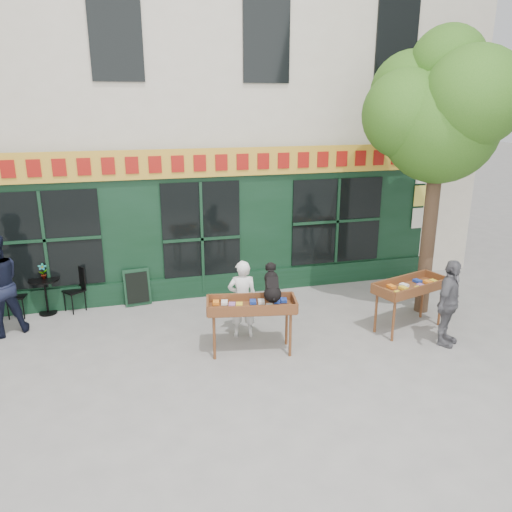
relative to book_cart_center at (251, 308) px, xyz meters
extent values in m
plane|color=slate|center=(-0.38, 0.52, -0.82)|extent=(80.00, 80.00, 0.00)
cube|color=beige|center=(-0.38, 6.52, 4.18)|extent=(14.00, 7.00, 10.00)
cube|color=black|center=(-0.38, 2.94, 0.78)|extent=(11.00, 0.16, 3.20)
cube|color=gold|center=(-0.38, 2.82, 2.18)|extent=(11.00, 0.06, 0.60)
cube|color=#9A140E|center=(-0.38, 2.78, 2.18)|extent=(9.60, 0.03, 0.34)
cube|color=black|center=(-0.38, 2.84, -0.57)|extent=(11.00, 0.10, 0.50)
cube|color=black|center=(-0.38, 2.84, 0.53)|extent=(1.70, 0.05, 2.50)
cube|color=black|center=(-3.58, 2.84, 0.73)|extent=(2.20, 0.05, 2.00)
cube|color=black|center=(2.82, 2.84, 0.73)|extent=(2.20, 0.05, 2.00)
cube|color=silver|center=(5.02, 2.82, 0.68)|extent=(0.42, 0.02, 0.50)
cube|color=#E5D14C|center=(5.02, 2.82, 1.23)|extent=(0.42, 0.02, 0.50)
cube|color=silver|center=(5.02, 2.82, 1.78)|extent=(0.42, 0.02, 0.50)
cylinder|color=#382619|center=(3.92, 0.82, 0.98)|extent=(0.28, 0.28, 3.60)
sphere|color=#255714|center=(3.92, 0.82, 2.98)|extent=(2.20, 2.20, 2.20)
sphere|color=#255714|center=(4.62, 1.12, 3.28)|extent=(1.80, 1.80, 1.80)
sphere|color=#255714|center=(3.32, 1.02, 3.18)|extent=(1.70, 1.70, 1.70)
sphere|color=#255714|center=(4.12, 0.22, 3.48)|extent=(1.80, 1.80, 1.80)
sphere|color=#255714|center=(3.62, 1.42, 3.58)|extent=(1.60, 1.60, 1.60)
sphere|color=#255714|center=(4.02, 0.92, 4.08)|extent=(1.40, 1.40, 1.40)
cylinder|color=brown|center=(-0.68, -0.10, -0.42)|extent=(0.05, 0.05, 0.80)
cylinder|color=brown|center=(0.60, -0.33, -0.42)|extent=(0.05, 0.05, 0.80)
cylinder|color=brown|center=(-0.60, 0.33, -0.42)|extent=(0.05, 0.05, 0.80)
cylinder|color=brown|center=(0.68, 0.10, -0.42)|extent=(0.05, 0.05, 0.80)
cube|color=brown|center=(0.00, 0.00, 0.00)|extent=(1.58, 0.84, 0.05)
cube|color=brown|center=(-0.05, -0.29, 0.08)|extent=(1.48, 0.31, 0.18)
cube|color=brown|center=(0.05, 0.29, 0.08)|extent=(1.48, 0.31, 0.18)
cube|color=brown|center=(0.00, 0.00, 0.06)|extent=(1.35, 0.63, 0.06)
imported|color=white|center=(0.00, 0.65, -0.08)|extent=(0.60, 0.45, 1.48)
cylinder|color=brown|center=(2.60, -0.29, -0.42)|extent=(0.05, 0.05, 0.80)
cylinder|color=brown|center=(3.85, 0.09, -0.42)|extent=(0.05, 0.05, 0.80)
cylinder|color=brown|center=(2.47, 0.13, -0.42)|extent=(0.05, 0.05, 0.80)
cylinder|color=brown|center=(3.72, 0.51, -0.42)|extent=(0.05, 0.05, 0.80)
cube|color=brown|center=(3.16, 0.11, 0.00)|extent=(1.60, 0.99, 0.05)
cube|color=brown|center=(3.24, -0.17, 0.08)|extent=(1.45, 0.48, 0.18)
cube|color=brown|center=(3.08, 0.39, 0.08)|extent=(1.45, 0.48, 0.18)
cube|color=brown|center=(3.16, 0.11, 0.06)|extent=(1.36, 0.76, 0.06)
imported|color=#56565B|center=(3.46, -0.64, -0.03)|extent=(0.98, 0.87, 1.59)
cylinder|color=black|center=(-3.67, 2.72, -0.80)|extent=(0.36, 0.36, 0.03)
cylinder|color=black|center=(-3.67, 2.72, -0.44)|extent=(0.04, 0.04, 0.72)
cylinder|color=black|center=(-3.67, 2.72, -0.07)|extent=(0.60, 0.60, 0.03)
cube|color=black|center=(-4.22, 2.72, -0.37)|extent=(0.41, 0.41, 0.03)
cube|color=black|center=(-4.39, 2.75, -0.12)|extent=(0.09, 0.36, 0.50)
cylinder|color=black|center=(-4.10, 2.54, -0.60)|extent=(0.02, 0.02, 0.44)
cylinder|color=black|center=(-4.05, 2.84, -0.60)|extent=(0.02, 0.02, 0.44)
cylinder|color=black|center=(-4.39, 2.59, -0.60)|extent=(0.02, 0.02, 0.44)
cylinder|color=black|center=(-4.34, 2.89, -0.60)|extent=(0.02, 0.02, 0.44)
cube|color=black|center=(-3.12, 2.72, -0.37)|extent=(0.50, 0.50, 0.03)
cube|color=black|center=(-2.98, 2.82, -0.12)|extent=(0.23, 0.31, 0.50)
cylinder|color=black|center=(-3.33, 2.75, -0.60)|extent=(0.02, 0.02, 0.44)
cylinder|color=black|center=(-3.16, 2.51, -0.60)|extent=(0.02, 0.02, 0.44)
cylinder|color=black|center=(-3.08, 2.93, -0.60)|extent=(0.02, 0.02, 0.44)
cylinder|color=black|center=(-2.91, 2.68, -0.60)|extent=(0.02, 0.02, 0.44)
imported|color=gray|center=(-3.67, 2.72, 0.11)|extent=(0.18, 0.13, 0.33)
cube|color=black|center=(-1.83, 2.72, -0.42)|extent=(0.58, 0.25, 0.79)
cube|color=black|center=(-1.83, 2.70, -0.42)|extent=(0.48, 0.22, 0.65)
camera|label=1|loc=(-2.01, -7.67, 3.38)|focal=35.00mm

